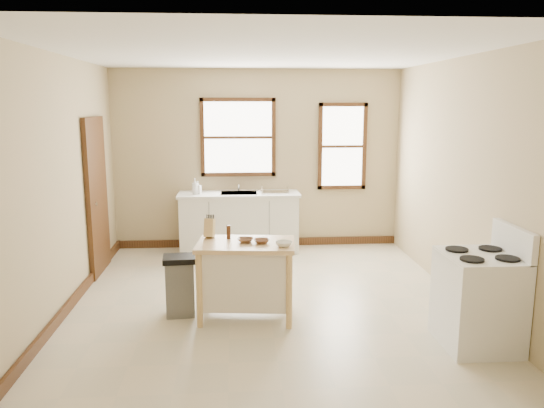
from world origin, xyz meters
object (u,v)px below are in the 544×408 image
Objects in this scene: dish_rack at (275,189)px; bowl_c at (284,244)px; kitchen_island at (246,280)px; bowl_a at (245,240)px; trash_bin at (180,286)px; pepper_grinder at (229,232)px; bowl_b at (261,241)px; gas_stove at (479,287)px; knife_block at (210,229)px; soap_bottle_a at (195,186)px; soap_bottle_b at (198,188)px.

dish_rack is 2.81m from bowl_c.
kitchen_island is 5.91× the size of bowl_a.
trash_bin is at bearing 164.42° from bowl_c.
pepper_grinder reaches higher than bowl_b.
bowl_b is 0.27m from bowl_c.
gas_stove is (1.66, -3.43, -0.39)m from dish_rack.
trash_bin is (-0.32, -0.11, -0.60)m from knife_block.
bowl_c is (1.09, -2.75, -0.18)m from soap_bottle_a.
bowl_b is 1.03m from trash_bin.
soap_bottle_a is at bearing 111.68° from bowl_c.
pepper_grinder is at bearing 139.55° from bowl_a.
trash_bin is at bearing 176.97° from kitchen_island.
kitchen_island is 0.88× the size of gas_stove.
soap_bottle_a is 0.36× the size of trash_bin.
knife_block is at bearing 157.70° from gas_stove.
soap_bottle_a reaches higher than bowl_c.
dish_rack is at bearing -2.18° from soap_bottle_a.
knife_block is (-0.39, 0.22, 0.52)m from kitchen_island.
knife_block reaches higher than bowl_b.
bowl_c is at bearing -31.85° from pepper_grinder.
dish_rack is 2.55m from pepper_grinder.
bowl_a is 0.15× the size of gas_stove.
knife_block is 0.30× the size of trash_bin.
bowl_c is (0.38, -0.19, 0.44)m from kitchen_island.
soap_bottle_b is 0.29× the size of trash_bin.
dish_rack is at bearing 82.89° from knife_block.
trash_bin is 0.57× the size of gas_stove.
bowl_c is (-0.12, -2.80, -0.11)m from dish_rack.
soap_bottle_b is 1.17m from dish_rack.
soap_bottle_a is at bearing 102.37° from pepper_grinder.
soap_bottle_b is (0.04, 0.03, -0.02)m from soap_bottle_a.
soap_bottle_a is at bearing 179.05° from dish_rack.
knife_block is at bearing 162.43° from pepper_grinder.
pepper_grinder is at bearing -109.27° from dish_rack.
bowl_b is (0.34, -0.20, -0.05)m from pepper_grinder.
dish_rack is 0.42× the size of kitchen_island.
pepper_grinder is at bearing 148.15° from bowl_c.
bowl_c is at bearing 160.52° from gas_stove.
soap_bottle_b is 2.57m from trash_bin.
dish_rack reaches higher than trash_bin.
bowl_a is at bearing -40.45° from pepper_grinder.
kitchen_island is 6.79× the size of pepper_grinder.
knife_block is at bearing 155.99° from kitchen_island.
kitchen_island is at bearing -40.98° from pepper_grinder.
dish_rack is 2.72m from kitchen_island.
bowl_a is 0.17m from bowl_b.
bowl_b is 0.25× the size of trash_bin.
soap_bottle_b is at bearing 84.40° from trash_bin.
dish_rack is at bearing 82.67° from bowl_b.
kitchen_island is at bearing 165.58° from bowl_b.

